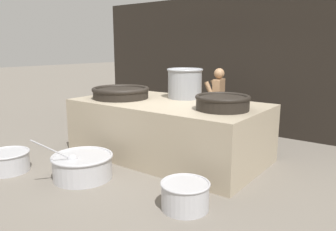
{
  "coord_description": "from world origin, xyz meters",
  "views": [
    {
      "loc": [
        3.57,
        -4.79,
        2.04
      ],
      "look_at": [
        0.0,
        0.0,
        0.78
      ],
      "focal_mm": 35.0,
      "sensor_mm": 36.0,
      "label": 1
    }
  ],
  "objects_px": {
    "cook": "(218,103)",
    "prep_bowl_meat": "(8,160)",
    "giant_wok_near": "(121,92)",
    "stock_pot": "(185,83)",
    "prep_bowl_extra": "(185,194)",
    "giant_wok_far": "(223,102)",
    "prep_bowl_vegetables": "(82,165)"
  },
  "relations": [
    {
      "from": "giant_wok_near",
      "to": "cook",
      "type": "xyz_separation_m",
      "value": [
        1.28,
        1.64,
        -0.3
      ]
    },
    {
      "from": "stock_pot",
      "to": "prep_bowl_meat",
      "type": "distance_m",
      "value": 3.45
    },
    {
      "from": "stock_pot",
      "to": "prep_bowl_vegetables",
      "type": "height_order",
      "value": "stock_pot"
    },
    {
      "from": "giant_wok_near",
      "to": "giant_wok_far",
      "type": "height_order",
      "value": "giant_wok_far"
    },
    {
      "from": "giant_wok_near",
      "to": "prep_bowl_vegetables",
      "type": "relative_size",
      "value": 0.91
    },
    {
      "from": "giant_wok_far",
      "to": "cook",
      "type": "xyz_separation_m",
      "value": [
        -0.9,
        1.54,
        -0.31
      ]
    },
    {
      "from": "prep_bowl_meat",
      "to": "prep_bowl_extra",
      "type": "height_order",
      "value": "prep_bowl_extra"
    },
    {
      "from": "prep_bowl_meat",
      "to": "prep_bowl_extra",
      "type": "relative_size",
      "value": 1.12
    },
    {
      "from": "cook",
      "to": "giant_wok_far",
      "type": "bearing_deg",
      "value": 107.02
    },
    {
      "from": "stock_pot",
      "to": "prep_bowl_extra",
      "type": "relative_size",
      "value": 1.1
    },
    {
      "from": "prep_bowl_extra",
      "to": "prep_bowl_meat",
      "type": "bearing_deg",
      "value": -167.36
    },
    {
      "from": "cook",
      "to": "prep_bowl_meat",
      "type": "bearing_deg",
      "value": 48.68
    },
    {
      "from": "giant_wok_near",
      "to": "prep_bowl_meat",
      "type": "xyz_separation_m",
      "value": [
        -0.66,
        -2.03,
        -0.98
      ]
    },
    {
      "from": "cook",
      "to": "prep_bowl_extra",
      "type": "relative_size",
      "value": 2.49
    },
    {
      "from": "giant_wok_near",
      "to": "prep_bowl_extra",
      "type": "xyz_separation_m",
      "value": [
        2.43,
        -1.33,
        -0.97
      ]
    },
    {
      "from": "prep_bowl_vegetables",
      "to": "giant_wok_far",
      "type": "bearing_deg",
      "value": 44.19
    },
    {
      "from": "giant_wok_far",
      "to": "prep_bowl_vegetables",
      "type": "relative_size",
      "value": 0.72
    },
    {
      "from": "stock_pot",
      "to": "prep_bowl_extra",
      "type": "xyz_separation_m",
      "value": [
        1.43,
        -2.1,
        -1.15
      ]
    },
    {
      "from": "giant_wok_far",
      "to": "cook",
      "type": "distance_m",
      "value": 1.81
    },
    {
      "from": "giant_wok_far",
      "to": "prep_bowl_meat",
      "type": "height_order",
      "value": "giant_wok_far"
    },
    {
      "from": "stock_pot",
      "to": "prep_bowl_meat",
      "type": "bearing_deg",
      "value": -120.8
    },
    {
      "from": "giant_wok_far",
      "to": "cook",
      "type": "height_order",
      "value": "cook"
    },
    {
      "from": "prep_bowl_vegetables",
      "to": "prep_bowl_meat",
      "type": "height_order",
      "value": "prep_bowl_vegetables"
    },
    {
      "from": "giant_wok_near",
      "to": "cook",
      "type": "relative_size",
      "value": 0.7
    },
    {
      "from": "prep_bowl_vegetables",
      "to": "prep_bowl_meat",
      "type": "xyz_separation_m",
      "value": [
        -1.24,
        -0.56,
        -0.03
      ]
    },
    {
      "from": "prep_bowl_vegetables",
      "to": "stock_pot",
      "type": "bearing_deg",
      "value": 79.13
    },
    {
      "from": "giant_wok_near",
      "to": "stock_pot",
      "type": "distance_m",
      "value": 1.27
    },
    {
      "from": "giant_wok_near",
      "to": "prep_bowl_meat",
      "type": "bearing_deg",
      "value": -108.15
    },
    {
      "from": "giant_wok_near",
      "to": "prep_bowl_meat",
      "type": "height_order",
      "value": "giant_wok_near"
    },
    {
      "from": "prep_bowl_vegetables",
      "to": "prep_bowl_extra",
      "type": "distance_m",
      "value": 1.86
    },
    {
      "from": "cook",
      "to": "prep_bowl_meat",
      "type": "xyz_separation_m",
      "value": [
        -1.95,
        -3.66,
        -0.68
      ]
    },
    {
      "from": "giant_wok_near",
      "to": "prep_bowl_vegetables",
      "type": "distance_m",
      "value": 1.84
    }
  ]
}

